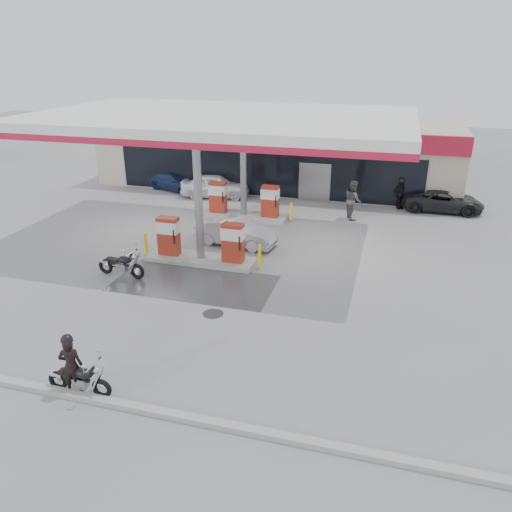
{
  "coord_description": "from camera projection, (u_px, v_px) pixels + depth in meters",
  "views": [
    {
      "loc": [
        7.33,
        -15.6,
        8.18
      ],
      "look_at": [
        2.8,
        0.42,
        1.2
      ],
      "focal_mm": 35.0,
      "sensor_mm": 36.0,
      "label": 1
    }
  ],
  "objects": [
    {
      "name": "drain_cover",
      "position": [
        213.0,
        314.0,
        16.57
      ],
      "size": [
        0.7,
        0.7,
        0.01
      ],
      "primitive_type": "cylinder",
      "color": "#38383A",
      "rests_on": "ground"
    },
    {
      "name": "biker_main",
      "position": [
        71.0,
        366.0,
        12.5
      ],
      "size": [
        0.68,
        0.55,
        1.61
      ],
      "primitive_type": "imported",
      "rotation": [
        0.0,
        0.0,
        3.47
      ],
      "color": "black",
      "rests_on": "ground"
    },
    {
      "name": "attendant",
      "position": [
        353.0,
        200.0,
        25.39
      ],
      "size": [
        1.09,
        1.19,
        2.0
      ],
      "primitive_type": "imported",
      "rotation": [
        0.0,
        0.0,
        1.99
      ],
      "color": "#4F4F53",
      "rests_on": "ground"
    },
    {
      "name": "parked_car_left",
      "position": [
        175.0,
        182.0,
        30.7
      ],
      "size": [
        4.02,
        2.66,
        1.08
      ],
      "primitive_type": "imported",
      "rotation": [
        0.0,
        0.0,
        1.23
      ],
      "color": "#17254C",
      "rests_on": "ground"
    },
    {
      "name": "hatchback_silver",
      "position": [
        236.0,
        232.0,
        22.14
      ],
      "size": [
        3.77,
        1.71,
        1.2
      ],
      "primitive_type": "imported",
      "rotation": [
        0.0,
        0.0,
        1.45
      ],
      "color": "#ABADB3",
      "rests_on": "ground"
    },
    {
      "name": "biker_walking",
      "position": [
        400.0,
        194.0,
        27.07
      ],
      "size": [
        0.95,
        0.93,
        1.6
      ],
      "primitive_type": "imported",
      "rotation": [
        0.0,
        0.0,
        0.77
      ],
      "color": "black",
      "rests_on": "ground"
    },
    {
      "name": "canopy",
      "position": [
        222.0,
        121.0,
        21.25
      ],
      "size": [
        16.0,
        10.02,
        5.51
      ],
      "color": "silver",
      "rests_on": "ground"
    },
    {
      "name": "parked_motorcycle",
      "position": [
        122.0,
        265.0,
        19.11
      ],
      "size": [
        2.03,
        0.78,
        1.04
      ],
      "rotation": [
        0.0,
        0.0,
        -0.07
      ],
      "color": "black",
      "rests_on": "ground"
    },
    {
      "name": "ground",
      "position": [
        182.0,
        282.0,
        18.85
      ],
      "size": [
        90.0,
        90.0,
        0.0
      ],
      "primitive_type": "plane",
      "color": "gray",
      "rests_on": "ground"
    },
    {
      "name": "pump_island_far",
      "position": [
        244.0,
        204.0,
        25.67
      ],
      "size": [
        5.14,
        1.3,
        1.78
      ],
      "color": "#9E9E99",
      "rests_on": "ground"
    },
    {
      "name": "main_motorcycle",
      "position": [
        80.0,
        380.0,
        12.61
      ],
      "size": [
        1.81,
        0.69,
        0.93
      ],
      "rotation": [
        0.0,
        0.0,
        0.01
      ],
      "color": "black",
      "rests_on": "ground"
    },
    {
      "name": "parked_car_right",
      "position": [
        443.0,
        201.0,
        26.76
      ],
      "size": [
        4.15,
        1.94,
        1.15
      ],
      "primitive_type": "imported",
      "rotation": [
        0.0,
        0.0,
        1.58
      ],
      "color": "black",
      "rests_on": "ground"
    },
    {
      "name": "store_building",
      "position": [
        280.0,
        151.0,
        32.21
      ],
      "size": [
        22.0,
        8.22,
        4.0
      ],
      "color": "#ADA791",
      "rests_on": "ground"
    },
    {
      "name": "sedan_white",
      "position": [
        215.0,
        186.0,
        29.21
      ],
      "size": [
        4.19,
        2.26,
        1.35
      ],
      "primitive_type": "imported",
      "rotation": [
        0.0,
        0.0,
        1.74
      ],
      "color": "white",
      "rests_on": "ground"
    },
    {
      "name": "wet_patch",
      "position": [
        194.0,
        283.0,
        18.72
      ],
      "size": [
        6.0,
        3.0,
        0.0
      ],
      "primitive_type": "cube",
      "color": "#4C4C4F",
      "rests_on": "ground"
    },
    {
      "name": "pump_island_near",
      "position": [
        201.0,
        245.0,
        20.35
      ],
      "size": [
        5.14,
        1.3,
        1.78
      ],
      "color": "#9E9E99",
      "rests_on": "ground"
    },
    {
      "name": "kerb",
      "position": [
        70.0,
        394.0,
        12.61
      ],
      "size": [
        28.0,
        0.25,
        0.15
      ],
      "primitive_type": "cube",
      "color": "gray",
      "rests_on": "ground"
    }
  ]
}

